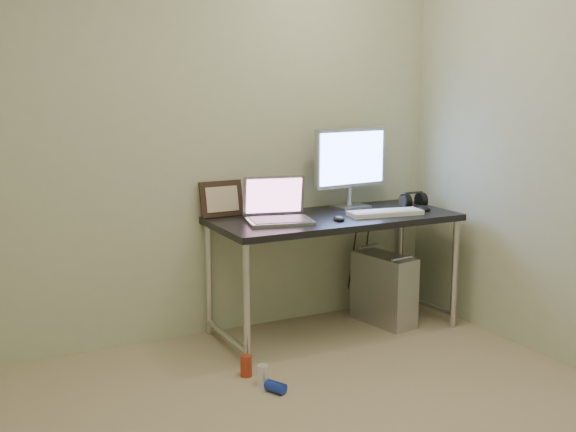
# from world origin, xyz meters

# --- Properties ---
(wall_back) EXTENTS (3.50, 0.02, 2.50)m
(wall_back) POSITION_xyz_m (0.00, 1.75, 1.25)
(wall_back) COLOR beige
(wall_back) RESTS_ON ground
(desk) EXTENTS (1.53, 0.67, 0.75)m
(desk) POSITION_xyz_m (0.86, 1.41, 0.67)
(desk) COLOR black
(desk) RESTS_ON ground
(tower_computer) EXTENTS (0.27, 0.47, 0.49)m
(tower_computer) POSITION_xyz_m (1.24, 1.39, 0.23)
(tower_computer) COLOR silver
(tower_computer) RESTS_ON ground
(cable_a) EXTENTS (0.01, 0.16, 0.69)m
(cable_a) POSITION_xyz_m (1.19, 1.70, 0.40)
(cable_a) COLOR black
(cable_a) RESTS_ON ground
(cable_b) EXTENTS (0.02, 0.11, 0.71)m
(cable_b) POSITION_xyz_m (1.28, 1.68, 0.38)
(cable_b) COLOR black
(cable_b) RESTS_ON ground
(can_red) EXTENTS (0.08, 0.08, 0.12)m
(can_red) POSITION_xyz_m (0.08, 1.00, 0.06)
(can_red) COLOR #A9371E
(can_red) RESTS_ON ground
(can_white) EXTENTS (0.08, 0.08, 0.11)m
(can_white) POSITION_xyz_m (0.11, 0.86, 0.05)
(can_white) COLOR white
(can_white) RESTS_ON ground
(can_blue) EXTENTS (0.10, 0.12, 0.06)m
(can_blue) POSITION_xyz_m (0.13, 0.74, 0.03)
(can_blue) COLOR #1931B5
(can_blue) RESTS_ON ground
(laptop) EXTENTS (0.44, 0.39, 0.26)m
(laptop) POSITION_xyz_m (0.47, 1.42, 0.81)
(laptop) COLOR #ADAEB4
(laptop) RESTS_ON desk
(monitor) EXTENTS (0.56, 0.19, 0.52)m
(monitor) POSITION_xyz_m (1.10, 1.62, 1.06)
(monitor) COLOR #ADAEB4
(monitor) RESTS_ON desk
(keyboard) EXTENTS (0.49, 0.22, 0.03)m
(keyboard) POSITION_xyz_m (1.16, 1.29, 0.76)
(keyboard) COLOR white
(keyboard) RESTS_ON desk
(mouse_right) EXTENTS (0.08, 0.12, 0.04)m
(mouse_right) POSITION_xyz_m (1.47, 1.31, 0.77)
(mouse_right) COLOR black
(mouse_right) RESTS_ON desk
(mouse_left) EXTENTS (0.08, 0.11, 0.03)m
(mouse_left) POSITION_xyz_m (0.81, 1.27, 0.77)
(mouse_left) COLOR black
(mouse_left) RESTS_ON desk
(headphones) EXTENTS (0.17, 0.11, 0.12)m
(headphones) POSITION_xyz_m (1.53, 1.50, 0.78)
(headphones) COLOR black
(headphones) RESTS_ON desk
(picture_frame) EXTENTS (0.28, 0.09, 0.22)m
(picture_frame) POSITION_xyz_m (0.23, 1.71, 0.86)
(picture_frame) COLOR black
(picture_frame) RESTS_ON desk
(webcam) EXTENTS (0.04, 0.04, 0.11)m
(webcam) POSITION_xyz_m (0.47, 1.64, 0.83)
(webcam) COLOR silver
(webcam) RESTS_ON desk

